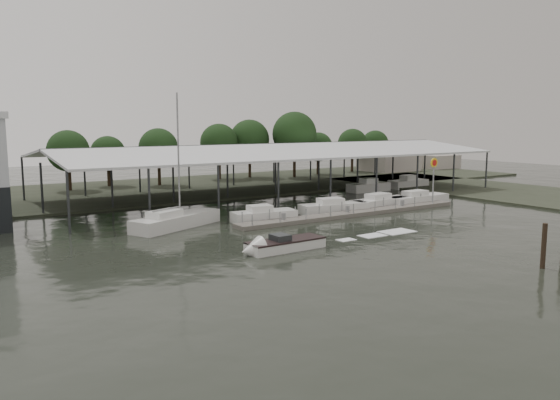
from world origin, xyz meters
TOP-DOWN VIEW (x-y plane):
  - ground at (0.00, 0.00)m, footprint 200.00×200.00m
  - land_strip_far at (0.00, 42.00)m, footprint 140.00×30.00m
  - land_strip_east at (45.00, 10.00)m, footprint 20.00×60.00m
  - covered_boat_shed at (17.00, 28.00)m, footprint 58.24×24.00m
  - floating_dock at (15.00, 10.00)m, footprint 28.00×2.00m
  - shell_fuel_sign at (27.00, 9.99)m, footprint 1.10×0.18m
  - distant_commercial_buildings at (59.03, 44.69)m, footprint 22.00×8.00m
  - white_sailboat at (-3.30, 13.96)m, footprint 9.74×6.26m
  - speedboat_underway at (-0.49, 1.04)m, footprint 17.94×2.58m
  - moored_cruiser_0 at (5.13, 12.21)m, footprint 6.59×3.00m
  - moored_cruiser_1 at (14.05, 12.33)m, footprint 7.86×3.50m
  - moored_cruiser_2 at (20.95, 12.31)m, footprint 8.30×2.80m
  - moored_cruiser_3 at (26.47, 11.81)m, footprint 8.65×2.35m
  - horizon_tree_line at (25.22, 47.22)m, footprint 65.13×11.04m

SIDE VIEW (x-z plane):
  - ground at x=0.00m, z-range 0.00..0.00m
  - land_strip_far at x=0.00m, z-range -0.05..0.25m
  - land_strip_east at x=45.00m, z-range -0.05..0.25m
  - floating_dock at x=15.00m, z-range -0.50..0.90m
  - speedboat_underway at x=-0.49m, z-range -0.61..1.39m
  - moored_cruiser_0 at x=5.13m, z-range -0.24..1.46m
  - moored_cruiser_2 at x=20.95m, z-range -0.24..1.46m
  - moored_cruiser_1 at x=14.05m, z-range -0.24..1.46m
  - moored_cruiser_3 at x=26.47m, z-range -0.24..1.46m
  - white_sailboat at x=-3.30m, z-range -5.57..6.86m
  - distant_commercial_buildings at x=59.03m, z-range -0.16..3.84m
  - shell_fuel_sign at x=27.00m, z-range 1.15..6.70m
  - covered_boat_shed at x=17.00m, z-range 2.65..9.61m
  - horizon_tree_line at x=25.22m, z-range 0.53..12.05m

